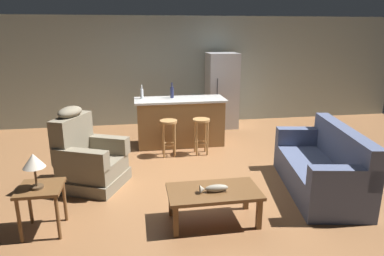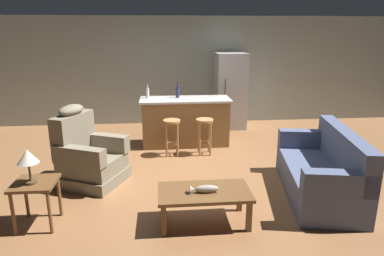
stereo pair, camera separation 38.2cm
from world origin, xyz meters
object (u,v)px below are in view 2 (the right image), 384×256
Objects in this scene: coffee_table at (204,195)px; bar_stool_right at (205,130)px; recliner_near_lamp at (88,156)px; end_table at (35,190)px; table_lamp at (28,158)px; bar_stool_left at (172,131)px; refrigerator at (230,91)px; bottle_tall_green at (178,92)px; couch at (322,172)px; kitchen_island at (185,121)px; fish_figurine at (204,189)px; bottle_short_amber at (148,93)px.

coffee_table is 1.62× the size of bar_stool_right.
recliner_near_lamp reaches higher than end_table.
bar_stool_left is at bearing 53.55° from table_lamp.
bottle_tall_green is at bearing -140.27° from refrigerator.
bar_stool_left is (-2.05, 1.80, 0.13)m from couch.
bar_stool_left is at bearing -115.35° from kitchen_island.
table_lamp is 0.23× the size of refrigerator.
fish_figurine is 2.03m from table_lamp.
couch is at bearing -53.31° from bottle_tall_green.
end_table reaches higher than fish_figurine.
recliner_near_lamp reaches higher than kitchen_island.
fish_figurine is at bearing -97.50° from bar_stool_right.
couch is 6.50× the size of bottle_tall_green.
fish_figurine is at bearing -16.30° from recliner_near_lamp.
end_table is 1.80× the size of bottle_tall_green.
couch is 1.68× the size of recliner_near_lamp.
table_lamp reaches higher than fish_figurine.
table_lamp is 3.32m from bottle_short_amber.
refrigerator reaches higher than fish_figurine.
couch is at bearing -54.25° from kitchen_island.
kitchen_island is at bearing 55.72° from table_lamp.
recliner_near_lamp is 0.67× the size of kitchen_island.
end_table is at bearing 17.38° from couch.
couch is 3.82m from table_lamp.
kitchen_island is (2.00, 2.93, -0.39)m from table_lamp.
coffee_table is 2.09m from recliner_near_lamp.
bottle_tall_green is at bearing -2.28° from bottle_short_amber.
bar_stool_right is 2.46× the size of bottle_short_amber.
bar_stool_right is at bearing 53.19° from recliner_near_lamp.
bar_stool_left reaches higher than end_table.
recliner_near_lamp is at bearing 140.70° from coffee_table.
kitchen_island is at bearing 70.61° from recliner_near_lamp.
recliner_near_lamp is at bearing -140.90° from bar_stool_left.
bottle_short_amber is (-1.91, -1.06, 0.17)m from refrigerator.
kitchen_island is at bearing -43.93° from couch.
kitchen_island is (1.98, 2.90, 0.02)m from end_table.
kitchen_island is at bearing 90.02° from coffee_table.
fish_figurine is 2.46m from bar_stool_right.
couch is 1.12× the size of kitchen_island.
end_table is at bearing -121.30° from bottle_tall_green.
bottle_tall_green is at bearing 121.60° from bar_stool_right.
bar_stool_right is 0.39× the size of refrigerator.
bar_stool_right is (0.61, 0.00, 0.00)m from bar_stool_left.
bottle_short_amber is at bearing 177.72° from bottle_tall_green.
fish_figurine is 1.88m from couch.
couch is 2.31m from bar_stool_right.
end_table is 3.57m from bottle_tall_green.
refrigerator is (1.16, 1.20, 0.40)m from kitchen_island.
end_table is at bearing 176.32° from coffee_table.
coffee_table is 0.11m from fish_figurine.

